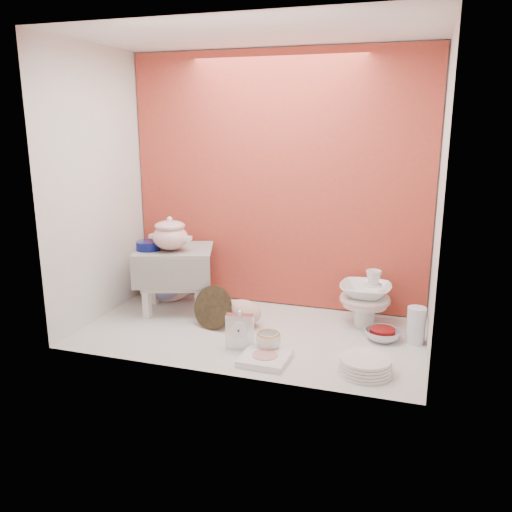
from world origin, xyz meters
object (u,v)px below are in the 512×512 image
Objects in this scene: soup_tureen at (170,234)px; mantel_clock at (240,330)px; floral_platter at (167,268)px; porcelain_tower at (365,297)px; blue_white_vase at (166,278)px; plush_pig at (242,312)px; dinner_plate_stack at (365,365)px; crystal_bowl at (382,335)px; gold_rim_teacup at (268,341)px; step_stool at (175,279)px.

soup_tureen is 0.74m from mantel_clock.
floral_platter is 1.34× the size of porcelain_tower.
plush_pig is at bearing -25.44° from blue_white_vase.
mantel_clock reaches higher than dinner_plate_stack.
mantel_clock is (0.70, -0.58, -0.03)m from blue_white_vase.
crystal_bowl is at bearing -10.26° from floral_platter.
floral_platter is at bearing 145.82° from gold_rim_teacup.
soup_tureen is 0.61m from plush_pig.
porcelain_tower reaches higher than blue_white_vase.
floral_platter reaches higher than dinner_plate_stack.
floral_platter is 2.16× the size of mantel_clock.
dinner_plate_stack is (1.33, -0.65, -0.10)m from blue_white_vase.
floral_platter is 1.39m from crystal_bowl.
gold_rim_teacup is at bearing -148.32° from crystal_bowl.
soup_tureen reaches higher than floral_platter.
gold_rim_teacup is at bearing 170.77° from dinner_plate_stack.
step_stool is at bearing 171.72° from plush_pig.
plush_pig is at bearing 96.70° from mantel_clock.
blue_white_vase is 1.03m from gold_rim_teacup.
dinner_plate_stack is at bearing -82.93° from porcelain_tower.
plush_pig reaches higher than gold_rim_teacup.
crystal_bowl is at bearing -23.08° from step_stool.
floral_platter is at bearing 160.98° from plush_pig.
mantel_clock is at bearing -39.41° from blue_white_vase.
mantel_clock is at bearing -137.31° from porcelain_tower.
blue_white_vase is at bearing 112.57° from step_stool.
soup_tureen is at bearing -98.83° from step_stool.
porcelain_tower is at bearing -3.14° from blue_white_vase.
blue_white_vase is 1.48m from dinner_plate_stack.
gold_rim_teacup is at bearing -34.18° from floral_platter.
step_stool is 3.70× the size of gold_rim_teacup.
plush_pig reaches higher than crystal_bowl.
plush_pig is 0.37m from gold_rim_teacup.
blue_white_vase is at bearing 151.07° from floral_platter.
soup_tureen reaches higher than dinner_plate_stack.
porcelain_tower is at bearing -13.83° from step_stool.
plush_pig is (0.60, -0.28, -0.13)m from floral_platter.
floral_platter reaches higher than porcelain_tower.
floral_platter is at bearing 169.74° from crystal_bowl.
floral_platter is at bearing 153.84° from dinner_plate_stack.
floral_platter is at bearing 177.26° from porcelain_tower.
porcelain_tower is (-0.12, 0.19, 0.13)m from crystal_bowl.
crystal_bowl is 0.57× the size of porcelain_tower.
dinner_plate_stack is at bearing -19.77° from soup_tureen.
blue_white_vase reaches higher than dinner_plate_stack.
plush_pig is 0.85× the size of porcelain_tower.
gold_rim_teacup is at bearing -44.06° from plush_pig.
mantel_clock is at bearing -55.69° from step_stool.
mantel_clock is at bearing -179.13° from gold_rim_teacup.
mantel_clock is (0.55, -0.40, -0.09)m from step_stool.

